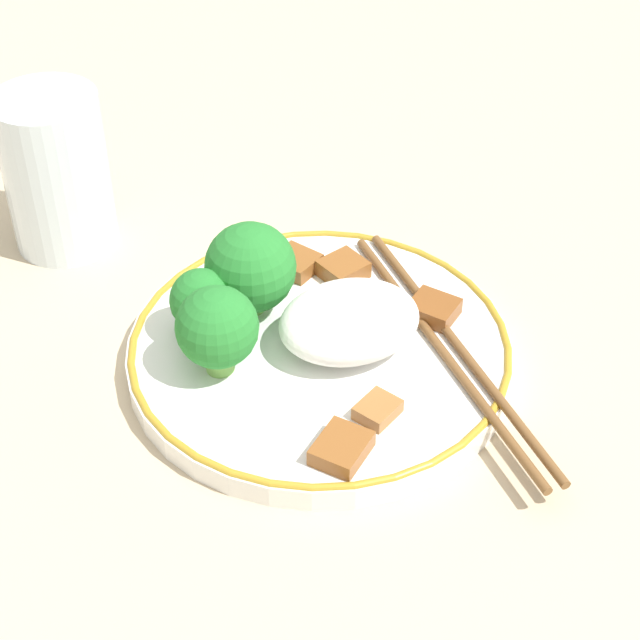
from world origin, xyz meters
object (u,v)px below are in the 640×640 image
broccoli_back_center (202,301)px  broccoli_back_right (218,331)px  drinking_glass (56,172)px  chopsticks (451,349)px  plate (320,351)px  broccoli_back_left (250,268)px

broccoli_back_center → broccoli_back_right: size_ratio=0.81×
drinking_glass → broccoli_back_right: bearing=-72.2°
chopsticks → broccoli_back_center: bearing=153.0°
broccoli_back_right → broccoli_back_center: bearing=90.0°
plate → broccoli_back_right: 0.08m
broccoli_back_center → chopsticks: (0.14, -0.07, -0.02)m
broccoli_back_left → broccoli_back_right: 0.06m
chopsticks → drinking_glass: 0.30m
broccoli_back_right → drinking_glass: 0.20m
broccoli_back_left → broccoli_back_center: broccoli_back_left is taller
broccoli_back_left → drinking_glass: (-0.10, 0.14, 0.01)m
plate → broccoli_back_center: (-0.07, 0.04, 0.03)m
broccoli_back_left → broccoli_back_center: size_ratio=1.35×
broccoli_back_right → chopsticks: broccoli_back_right is taller
plate → broccoli_back_right: (-0.07, -0.00, 0.04)m
broccoli_back_left → chopsticks: (0.10, -0.08, -0.03)m
broccoli_back_left → broccoli_back_center: bearing=-161.3°
plate → broccoli_back_left: bearing=121.9°
broccoli_back_left → drinking_glass: drinking_glass is taller
plate → broccoli_back_left: broccoli_back_left is taller
broccoli_back_right → chopsticks: (0.14, -0.03, -0.03)m
broccoli_back_left → broccoli_back_center: (-0.04, -0.01, -0.01)m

